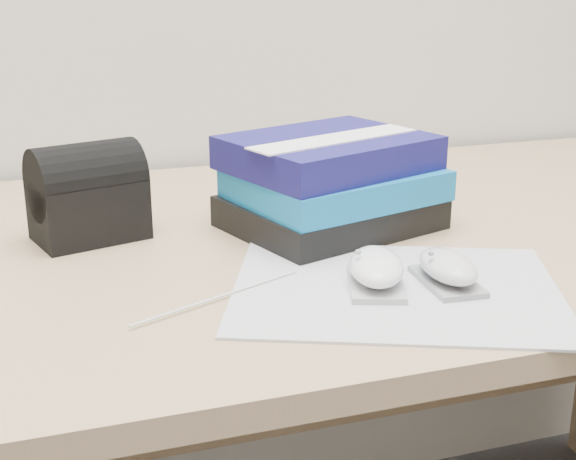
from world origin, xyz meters
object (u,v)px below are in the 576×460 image
object	(u,v)px
desk	(308,364)
mouse_front	(448,269)
book_stack	(331,183)
mouse_rear	(376,269)
pouch	(87,193)

from	to	relation	value
desk	mouse_front	distance (m)	0.39
mouse_front	book_stack	size ratio (longest dim) A/B	0.33
desk	mouse_rear	distance (m)	0.38
book_stack	desk	bearing A→B (deg)	101.67
book_stack	mouse_front	bearing A→B (deg)	-79.03
book_stack	pouch	distance (m)	0.32
desk	pouch	distance (m)	0.42
pouch	mouse_front	bearing A→B (deg)	-39.08
pouch	book_stack	bearing A→B (deg)	-9.72
desk	mouse_rear	size ratio (longest dim) A/B	13.32
mouse_front	book_stack	distance (m)	0.25
desk	mouse_front	bearing A→B (deg)	-78.90
mouse_front	mouse_rear	bearing A→B (deg)	165.38
desk	mouse_rear	bearing A→B (deg)	-94.08
mouse_rear	pouch	size ratio (longest dim) A/B	0.78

